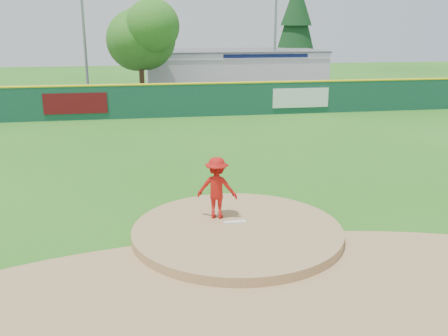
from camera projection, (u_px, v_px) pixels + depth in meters
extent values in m
plane|color=#286B19|center=(237.00, 236.00, 13.13)|extent=(120.00, 120.00, 0.00)
cylinder|color=#9E774C|center=(237.00, 236.00, 13.13)|extent=(5.50, 5.50, 0.50)
cube|color=white|center=(235.00, 222.00, 13.34)|extent=(0.60, 0.15, 0.04)
cylinder|color=#9E774C|center=(266.00, 294.00, 10.29)|extent=(15.40, 15.40, 0.01)
cube|color=#38383A|center=(168.00, 97.00, 38.70)|extent=(44.00, 16.00, 0.02)
imported|color=#B5140F|center=(217.00, 188.00, 13.51)|extent=(1.24, 0.95, 1.70)
imported|color=silver|center=(180.00, 96.00, 33.50)|extent=(5.66, 2.97, 1.52)
cube|color=silver|center=(232.00, 70.00, 43.99)|extent=(15.00, 8.00, 3.20)
cube|color=white|center=(242.00, 56.00, 39.80)|extent=(15.00, 0.06, 0.55)
cube|color=#0F194C|center=(266.00, 56.00, 40.10)|extent=(7.00, 0.03, 0.28)
cube|color=#59595B|center=(232.00, 50.00, 43.54)|extent=(15.20, 8.20, 0.12)
cube|color=#5D0D12|center=(75.00, 103.00, 28.84)|extent=(3.60, 0.04, 1.20)
cube|color=white|center=(301.00, 98.00, 31.10)|extent=(3.60, 0.04, 1.20)
cube|color=#144333|center=(178.00, 101.00, 29.90)|extent=(40.00, 0.10, 2.00)
cylinder|color=yellow|center=(178.00, 84.00, 29.63)|extent=(40.00, 0.14, 0.14)
cylinder|color=#382314|center=(142.00, 84.00, 36.12)|extent=(0.36, 0.36, 2.60)
sphere|color=#387F23|center=(140.00, 37.00, 35.22)|extent=(5.60, 5.60, 5.60)
cylinder|color=#382314|center=(294.00, 73.00, 49.16)|extent=(0.40, 0.40, 1.60)
cone|color=#113A16|center=(296.00, 23.00, 47.86)|extent=(4.40, 4.40, 7.90)
cylinder|color=gray|center=(83.00, 23.00, 36.19)|extent=(0.20, 0.20, 11.00)
cylinder|color=gray|center=(275.00, 30.00, 40.72)|extent=(0.20, 0.20, 10.00)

